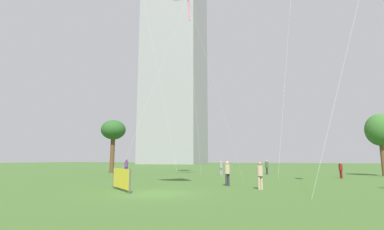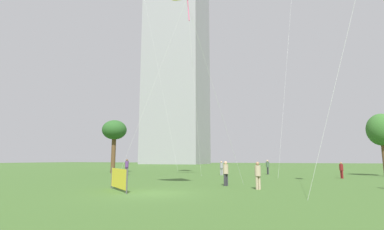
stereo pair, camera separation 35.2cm
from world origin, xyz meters
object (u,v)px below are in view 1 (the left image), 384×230
(person_standing_1, at_px, (260,173))
(person_standing_6, at_px, (221,167))
(event_banner, at_px, (121,179))
(person_standing_2, at_px, (227,172))
(distant_highrise_0, at_px, (175,42))
(park_tree_1, at_px, (380,130))
(person_standing_0, at_px, (267,166))
(person_standing_4, at_px, (126,166))
(park_tree_0, at_px, (113,131))
(person_standing_3, at_px, (341,169))

(person_standing_1, bearing_deg, person_standing_6, 76.78)
(person_standing_6, xyz_separation_m, event_banner, (-1.44, -18.09, -0.23))
(person_standing_2, distance_m, distant_highrise_0, 109.63)
(person_standing_6, distance_m, park_tree_1, 18.11)
(person_standing_1, bearing_deg, person_standing_0, 57.98)
(person_standing_4, distance_m, park_tree_0, 7.84)
(person_standing_0, distance_m, event_banner, 22.72)
(person_standing_6, xyz_separation_m, distant_highrise_0, (-38.66, 74.19, 51.45))
(person_standing_3, bearing_deg, park_tree_0, 49.47)
(person_standing_1, bearing_deg, park_tree_0, 109.18)
(person_standing_1, distance_m, park_tree_1, 21.96)
(person_standing_1, xyz_separation_m, park_tree_0, (-21.44, 14.87, 4.73))
(person_standing_0, height_order, event_banner, person_standing_0)
(park_tree_0, bearing_deg, distant_highrise_0, 107.54)
(person_standing_2, bearing_deg, distant_highrise_0, 66.17)
(person_standing_6, xyz_separation_m, park_tree_1, (17.19, 4.01, 4.06))
(park_tree_0, bearing_deg, event_banner, -53.03)
(person_standing_0, xyz_separation_m, person_standing_6, (-4.83, -3.75, -0.08))
(person_standing_3, distance_m, park_tree_0, 28.05)
(park_tree_1, relative_size, event_banner, 2.57)
(park_tree_1, distance_m, event_banner, 29.21)
(distant_highrise_0, bearing_deg, park_tree_1, -52.86)
(person_standing_2, bearing_deg, park_tree_1, 1.62)
(person_standing_1, distance_m, person_standing_6, 15.76)
(person_standing_1, xyz_separation_m, person_standing_3, (6.15, 13.14, -0.06))
(person_standing_4, relative_size, distant_highrise_0, 0.02)
(distant_highrise_0, bearing_deg, person_standing_4, -71.44)
(person_standing_0, distance_m, person_standing_2, 16.67)
(person_standing_0, relative_size, person_standing_4, 0.95)
(person_standing_4, bearing_deg, distant_highrise_0, -88.57)
(person_standing_2, distance_m, park_tree_0, 23.64)
(person_standing_3, bearing_deg, person_standing_6, 46.62)
(person_standing_0, distance_m, distant_highrise_0, 97.42)
(park_tree_1, distance_m, distant_highrise_0, 101.44)
(person_standing_1, height_order, person_standing_3, person_standing_1)
(person_standing_1, bearing_deg, park_tree_1, 23.09)
(person_standing_3, relative_size, person_standing_4, 0.84)
(person_standing_1, bearing_deg, event_banner, 169.17)
(person_standing_0, relative_size, person_standing_2, 1.04)
(distant_highrise_0, bearing_deg, event_banner, -69.40)
(person_standing_6, relative_size, distant_highrise_0, 0.02)
(person_standing_4, distance_m, event_banner, 16.98)
(person_standing_2, distance_m, person_standing_3, 14.34)
(person_standing_3, relative_size, park_tree_1, 0.23)
(person_standing_2, xyz_separation_m, person_standing_4, (-14.13, 9.19, 0.09))
(event_banner, bearing_deg, person_standing_1, 25.24)
(person_standing_4, relative_size, event_banner, 0.70)
(park_tree_1, bearing_deg, park_tree_0, -173.57)
(person_standing_4, height_order, distant_highrise_0, distant_highrise_0)
(person_standing_0, height_order, person_standing_3, person_standing_0)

